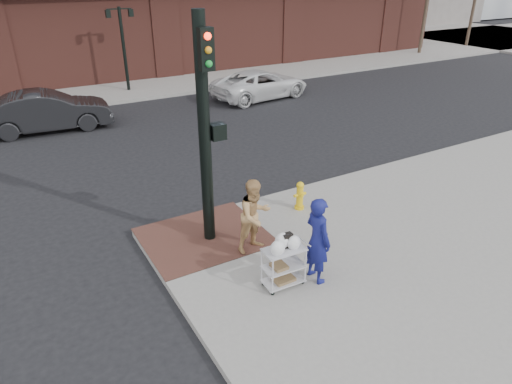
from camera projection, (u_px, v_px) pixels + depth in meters
ground at (245, 253)px, 10.37m from camera, size 220.00×220.00×0.00m
sidewalk_far at (194, 39)px, 40.77m from camera, size 65.00×36.00×0.15m
brick_curb_ramp at (204, 236)px, 10.72m from camera, size 2.80×2.40×0.01m
lamp_post at (123, 40)px, 22.50m from camera, size 1.32×0.22×4.00m
traffic_signal_pole at (206, 128)px, 9.50m from camera, size 0.61×0.51×5.00m
woman_blue at (318, 240)px, 8.89m from camera, size 0.45×0.67×1.82m
pedestrian_tan at (255, 216)px, 9.90m from camera, size 0.91×0.76×1.68m
sedan_dark at (47, 111)px, 17.82m from camera, size 4.89×2.08×1.57m
minivan_white at (261, 84)px, 22.37m from camera, size 5.18×2.85×1.37m
utility_cart at (284, 263)px, 8.88m from camera, size 0.84×0.49×1.13m
fire_hydrant at (300, 195)px, 11.80m from camera, size 0.36×0.25×0.77m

